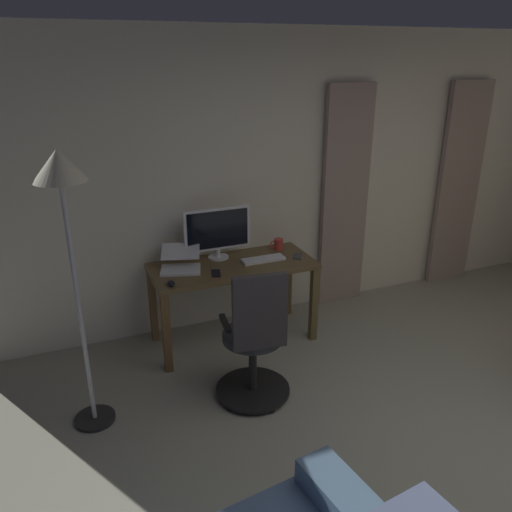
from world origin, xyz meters
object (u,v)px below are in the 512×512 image
(computer_keyboard, at_px, (263,259))
(laptop, at_px, (181,263))
(cell_phone_face_up, at_px, (216,273))
(floor_lamp, at_px, (64,203))
(mug_tea, at_px, (278,244))
(desk, at_px, (233,275))
(computer_monitor, at_px, (217,231))
(office_chair, at_px, (255,343))
(computer_mouse, at_px, (171,283))
(cell_phone_by_monitor, at_px, (297,256))

(computer_keyboard, height_order, laptop, laptop)
(cell_phone_face_up, height_order, floor_lamp, floor_lamp)
(mug_tea, relative_size, floor_lamp, 0.07)
(desk, xyz_separation_m, computer_monitor, (0.07, -0.18, 0.35))
(office_chair, height_order, cell_phone_face_up, office_chair)
(desk, relative_size, laptop, 3.32)
(laptop, distance_m, computer_mouse, 0.33)
(laptop, relative_size, cell_phone_face_up, 2.91)
(computer_monitor, relative_size, floor_lamp, 0.31)
(computer_mouse, distance_m, mug_tea, 1.16)
(computer_monitor, relative_size, computer_mouse, 5.88)
(cell_phone_by_monitor, bearing_deg, office_chair, 77.89)
(office_chair, height_order, laptop, office_chair)
(mug_tea, bearing_deg, computer_mouse, 19.84)
(office_chair, distance_m, computer_keyboard, 0.97)
(floor_lamp, bearing_deg, cell_phone_face_up, -154.85)
(cell_phone_by_monitor, bearing_deg, laptop, 23.15)
(laptop, bearing_deg, office_chair, 124.10)
(computer_monitor, bearing_deg, laptop, 18.17)
(cell_phone_face_up, distance_m, mug_tea, 0.77)
(desk, height_order, office_chair, office_chair)
(computer_keyboard, relative_size, cell_phone_by_monitor, 2.62)
(computer_monitor, xyz_separation_m, laptop, (0.37, 0.12, -0.20))
(computer_keyboard, relative_size, laptop, 0.90)
(desk, distance_m, mug_tea, 0.55)
(office_chair, xyz_separation_m, mug_tea, (-0.65, -1.04, 0.30))
(mug_tea, bearing_deg, computer_monitor, -1.53)
(office_chair, bearing_deg, cell_phone_by_monitor, 55.29)
(laptop, bearing_deg, computer_keyboard, -170.53)
(office_chair, bearing_deg, computer_keyboard, 70.94)
(desk, height_order, computer_mouse, computer_mouse)
(cell_phone_face_up, xyz_separation_m, mug_tea, (-0.70, -0.32, 0.05))
(laptop, bearing_deg, cell_phone_face_up, 155.73)
(computer_monitor, xyz_separation_m, cell_phone_by_monitor, (-0.65, 0.24, -0.24))
(desk, xyz_separation_m, mug_tea, (-0.50, -0.17, 0.15))
(cell_phone_by_monitor, relative_size, mug_tea, 1.13)
(laptop, bearing_deg, floor_lamp, 57.63)
(desk, relative_size, computer_keyboard, 3.69)
(desk, xyz_separation_m, office_chair, (0.15, 0.87, -0.15))
(computer_monitor, xyz_separation_m, floor_lamp, (1.21, 0.84, 0.60))
(computer_monitor, distance_m, computer_keyboard, 0.46)
(mug_tea, bearing_deg, computer_keyboard, 40.62)
(computer_keyboard, xyz_separation_m, mug_tea, (-0.23, -0.20, 0.04))
(office_chair, xyz_separation_m, computer_keyboard, (-0.42, -0.84, 0.26))
(desk, height_order, cell_phone_face_up, cell_phone_face_up)
(desk, distance_m, computer_keyboard, 0.29)
(computer_keyboard, bearing_deg, cell_phone_face_up, 13.99)
(computer_keyboard, xyz_separation_m, floor_lamp, (1.55, 0.62, 0.83))
(computer_keyboard, distance_m, mug_tea, 0.31)
(desk, bearing_deg, computer_monitor, -69.86)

